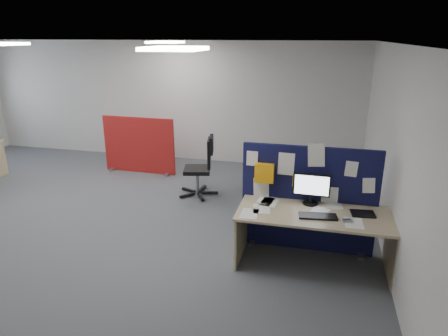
% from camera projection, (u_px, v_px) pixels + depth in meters
% --- Properties ---
extents(floor, '(9.00, 9.00, 0.00)m').
position_uv_depth(floor, '(86.00, 218.00, 6.43)').
color(floor, '#56595E').
rests_on(floor, ground).
extents(ceiling, '(9.00, 7.00, 0.02)m').
position_uv_depth(ceiling, '(65.00, 43.00, 5.58)').
color(ceiling, white).
rests_on(ceiling, wall_back).
extents(wall_back, '(9.00, 0.02, 2.70)m').
position_uv_depth(wall_back, '(164.00, 101.00, 9.23)').
color(wall_back, silver).
rests_on(wall_back, floor).
extents(wall_right, '(0.02, 7.00, 2.70)m').
position_uv_depth(wall_right, '(395.00, 158.00, 4.99)').
color(wall_right, silver).
rests_on(wall_right, floor).
extents(ceiling_lights, '(4.10, 4.10, 0.04)m').
position_uv_depth(ceiling_lights, '(110.00, 44.00, 6.12)').
color(ceiling_lights, white).
rests_on(ceiling_lights, ceiling).
extents(navy_divider, '(1.77, 0.30, 1.51)m').
position_uv_depth(navy_divider, '(306.00, 199.00, 5.30)').
color(navy_divider, '#0E0E36').
rests_on(navy_divider, floor).
extents(main_desk, '(1.90, 0.85, 0.73)m').
position_uv_depth(main_desk, '(314.00, 223.00, 5.00)').
color(main_desk, tan).
rests_on(main_desk, floor).
extents(monitor_main, '(0.47, 0.20, 0.41)m').
position_uv_depth(monitor_main, '(311.00, 187.00, 5.09)').
color(monitor_main, black).
rests_on(monitor_main, main_desk).
extents(keyboard, '(0.47, 0.23, 0.02)m').
position_uv_depth(keyboard, '(318.00, 216.00, 4.78)').
color(keyboard, black).
rests_on(keyboard, main_desk).
extents(mouse, '(0.11, 0.08, 0.03)m').
position_uv_depth(mouse, '(347.00, 220.00, 4.67)').
color(mouse, gray).
rests_on(mouse, main_desk).
extents(paper_tray, '(0.30, 0.25, 0.01)m').
position_uv_depth(paper_tray, '(363.00, 214.00, 4.86)').
color(paper_tray, black).
rests_on(paper_tray, main_desk).
extents(red_divider, '(1.59, 0.30, 1.19)m').
position_uv_depth(red_divider, '(139.00, 146.00, 8.42)').
color(red_divider, '#A81E15').
rests_on(red_divider, floor).
extents(office_chair, '(0.72, 0.71, 1.09)m').
position_uv_depth(office_chair, '(203.00, 163.00, 7.18)').
color(office_chair, black).
rests_on(office_chair, floor).
extents(desk_papers, '(1.45, 0.84, 0.00)m').
position_uv_depth(desk_papers, '(293.00, 209.00, 5.02)').
color(desk_papers, white).
rests_on(desk_papers, main_desk).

